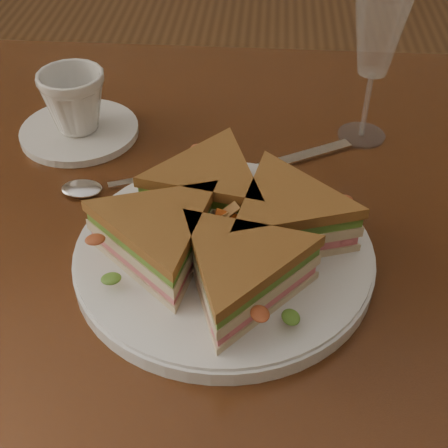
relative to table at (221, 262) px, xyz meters
name	(u,v)px	position (x,y,z in m)	size (l,w,h in m)	color
table	(221,262)	(0.00, 0.00, 0.00)	(1.20, 0.80, 0.75)	#34190B
plate	(224,255)	(0.01, -0.10, 0.11)	(0.30, 0.30, 0.02)	silver
sandwich_wedges	(224,228)	(0.01, -0.10, 0.14)	(0.31, 0.31, 0.06)	beige
crisps_mound	(224,231)	(0.01, -0.10, 0.14)	(0.09, 0.09, 0.05)	#D0561A
spoon	(102,186)	(-0.14, 0.01, 0.10)	(0.18, 0.08, 0.01)	silver
knife	(270,166)	(0.05, 0.07, 0.10)	(0.19, 0.12, 0.00)	silver
wine_glass	(378,38)	(0.17, 0.15, 0.23)	(0.07, 0.07, 0.19)	white
saucer	(80,131)	(-0.19, 0.13, 0.10)	(0.15, 0.15, 0.01)	silver
coffee_cup	(74,101)	(-0.19, 0.13, 0.15)	(0.08, 0.08, 0.08)	silver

